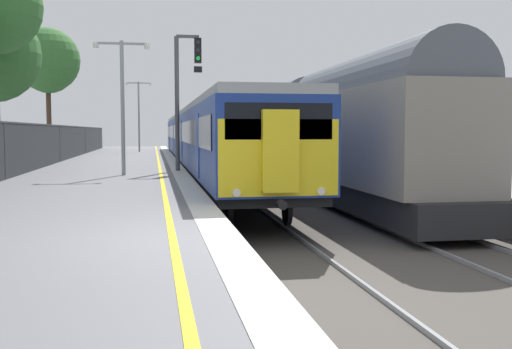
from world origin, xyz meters
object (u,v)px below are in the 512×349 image
object	(u,v)px
platform_lamp_mid	(122,95)
platform_lamp_far	(139,110)
signal_gantry	(183,87)
commuter_train_at_platform	(202,137)
freight_train_adjacent_track	(260,130)
background_tree_right	(48,63)

from	to	relation	value
platform_lamp_mid	platform_lamp_far	bearing A→B (deg)	90.00
signal_gantry	platform_lamp_mid	world-z (taller)	signal_gantry
commuter_train_at_platform	freight_train_adjacent_track	xyz separation A→B (m)	(4.00, 3.81, 0.43)
background_tree_right	freight_train_adjacent_track	bearing A→B (deg)	-25.87
commuter_train_at_platform	signal_gantry	xyz separation A→B (m)	(-1.49, -9.22, 2.12)
signal_gantry	platform_lamp_far	world-z (taller)	signal_gantry
signal_gantry	platform_lamp_mid	bearing A→B (deg)	-138.38
platform_lamp_mid	signal_gantry	bearing A→B (deg)	41.62
signal_gantry	platform_lamp_mid	xyz separation A→B (m)	(-2.30, -2.04, -0.47)
commuter_train_at_platform	freight_train_adjacent_track	size ratio (longest dim) A/B	0.83
platform_lamp_mid	platform_lamp_far	xyz separation A→B (m)	(0.00, 25.08, 0.31)
signal_gantry	background_tree_right	size ratio (longest dim) A/B	0.61
freight_train_adjacent_track	signal_gantry	world-z (taller)	signal_gantry
platform_lamp_far	platform_lamp_mid	bearing A→B (deg)	-90.00
signal_gantry	background_tree_right	xyz separation A→B (m)	(-8.48, 19.80, 3.03)
signal_gantry	commuter_train_at_platform	bearing A→B (deg)	80.83
freight_train_adjacent_track	platform_lamp_far	size ratio (longest dim) A/B	9.30
platform_lamp_far	background_tree_right	bearing A→B (deg)	-152.36
signal_gantry	background_tree_right	bearing A→B (deg)	113.18
commuter_train_at_platform	freight_train_adjacent_track	distance (m)	5.54
freight_train_adjacent_track	platform_lamp_mid	size ratio (longest dim) A/B	10.44
platform_lamp_mid	background_tree_right	size ratio (longest dim) A/B	0.55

